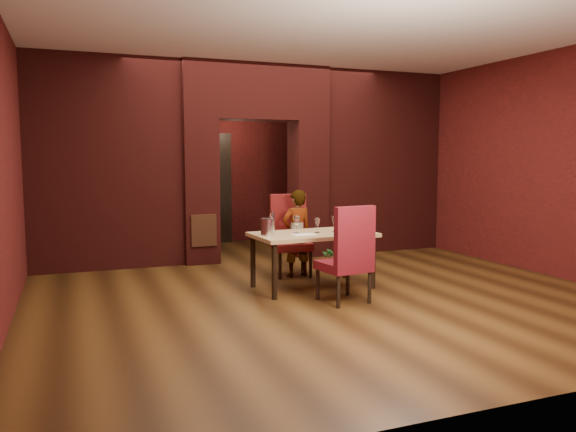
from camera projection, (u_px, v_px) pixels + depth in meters
The scene contains 25 objects.
floor at pixel (302, 283), 7.60m from camera, with size 8.00×8.00×0.00m, color #492E12.
ceiling at pixel (302, 41), 7.27m from camera, with size 7.00×8.00×0.04m, color silver.
wall_back at pixel (224, 162), 11.14m from camera, with size 7.00×0.04×3.20m, color maroon.
wall_front at pixel (534, 172), 3.73m from camera, with size 7.00×0.04×3.20m, color maroon.
wall_left at pixel (9, 166), 6.17m from camera, with size 0.04×8.00×3.20m, color maroon.
wall_right at pixel (510, 163), 8.70m from camera, with size 0.04×8.00×3.20m, color maroon.
pillar_left at pixel (199, 191), 8.99m from camera, with size 0.55×0.55×2.30m, color maroon.
pillar_right at pixel (308, 189), 9.68m from camera, with size 0.55×0.55×2.30m, color maroon.
lintel at pixel (255, 92), 9.17m from camera, with size 2.45×0.55×0.90m, color maroon.
wing_wall_left at pixel (106, 163), 8.44m from camera, with size 2.27×0.35×3.20m, color maroon.
wing_wall_right at pixel (380, 162), 10.14m from camera, with size 2.27×0.35×3.20m, color maroon.
vent_panel at pixel (204, 231), 8.78m from camera, with size 0.40×0.03×0.50m, color #AC5C32.
rear_door at pixel (206, 190), 11.00m from camera, with size 0.90×0.08×2.10m, color black.
rear_door_frame at pixel (206, 190), 10.96m from camera, with size 1.02×0.04×2.22m, color black.
dining_table at pixel (313, 260), 7.28m from camera, with size 1.54×0.87×0.72m, color tan.
chair_far at pixel (292, 235), 8.02m from camera, with size 0.53×0.53×1.16m, color maroon.
chair_near at pixel (344, 254), 6.55m from camera, with size 0.52×0.52×1.15m, color maroon.
person_seated at pixel (297, 233), 7.94m from camera, with size 0.45×0.30×1.24m, color white.
wine_glass_a at pixel (296, 225), 7.17m from camera, with size 0.09×0.09×0.22m, color white, non-canonical shape.
wine_glass_b at pixel (317, 225), 7.26m from camera, with size 0.08×0.08×0.19m, color white, non-canonical shape.
wine_glass_c at pixel (335, 224), 7.32m from camera, with size 0.08×0.08×0.20m, color white, non-canonical shape.
tasting_sheet at pixel (304, 235), 7.06m from camera, with size 0.28×0.21×0.00m, color white.
wine_bucket at pixel (268, 227), 6.98m from camera, with size 0.18×0.18×0.21m, color silver.
water_bottle at pixel (272, 222), 7.23m from camera, with size 0.06×0.06×0.28m, color white.
potted_plant at pixel (333, 257), 8.34m from camera, with size 0.38×0.33×0.42m, color #286322.
Camera 1 is at (-2.88, -6.89, 1.70)m, focal length 35.00 mm.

